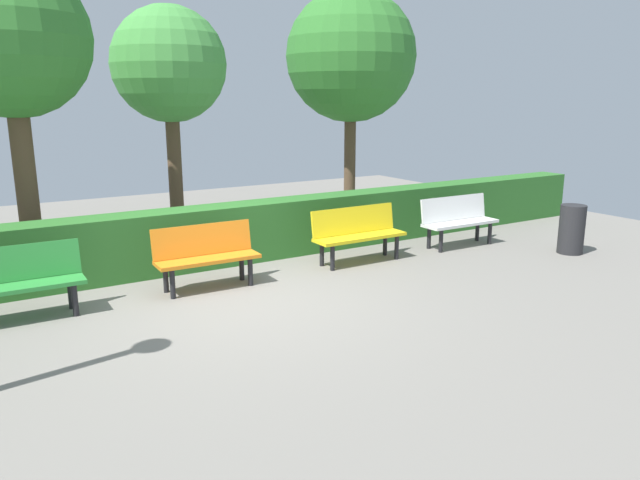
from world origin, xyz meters
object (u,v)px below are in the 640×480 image
object	(u,v)px
tree_far	(10,41)
trash_bin	(572,229)
bench_white	(458,219)
tree_near	(351,57)
bench_green	(14,280)
bench_yellow	(358,232)
bench_orange	(206,254)
tree_mid	(169,66)

from	to	relation	value
tree_far	trash_bin	bearing A→B (deg)	154.62
bench_white	tree_near	size ratio (longest dim) A/B	0.31
bench_green	tree_near	distance (m)	7.76
trash_bin	tree_near	bearing A→B (deg)	-70.10
bench_green	bench_yellow	bearing A→B (deg)	-179.37
bench_white	bench_green	world-z (taller)	same
bench_green	tree_near	bearing A→B (deg)	-156.35
tree_near	tree_far	bearing A→B (deg)	5.52
bench_white	trash_bin	bearing A→B (deg)	132.71
bench_green	trash_bin	xyz separation A→B (m)	(-8.19, 1.45, -0.07)
tree_far	trash_bin	size ratio (longest dim) A/B	5.47
bench_yellow	trash_bin	size ratio (longest dim) A/B	1.88
bench_orange	trash_bin	size ratio (longest dim) A/B	1.72
bench_green	tree_far	xyz separation A→B (m)	(-0.45, -2.22, 2.82)
bench_orange	bench_yellow	bearing A→B (deg)	-178.50
bench_orange	tree_far	world-z (taller)	tree_far
bench_white	tree_far	distance (m)	7.45
trash_bin	bench_white	bearing A→B (deg)	-48.38
bench_yellow	tree_far	size ratio (longest dim) A/B	0.34
bench_yellow	tree_far	world-z (taller)	tree_far
bench_white	bench_orange	xyz separation A→B (m)	(4.62, -0.05, -0.00)
bench_green	tree_mid	xyz separation A→B (m)	(-2.97, -3.05, 2.59)
tree_mid	trash_bin	xyz separation A→B (m)	(-5.22, 4.50, -2.66)
bench_orange	bench_white	bearing A→B (deg)	-179.38
bench_white	tree_near	distance (m)	4.07
tree_near	trash_bin	distance (m)	5.41
bench_white	tree_mid	xyz separation A→B (m)	(3.99, -3.11, 2.59)
bench_white	bench_green	xyz separation A→B (m)	(6.96, -0.07, 0.00)
bench_green	bench_orange	bearing A→B (deg)	-179.70
bench_yellow	tree_mid	size ratio (longest dim) A/B	0.37
bench_green	tree_mid	world-z (taller)	tree_mid
bench_orange	tree_near	world-z (taller)	tree_near
trash_bin	bench_green	bearing A→B (deg)	-10.07
bench_yellow	tree_near	size ratio (longest dim) A/B	0.33
bench_white	bench_yellow	xyz separation A→B (m)	(2.10, -0.06, 0.00)
tree_far	bench_green	bearing A→B (deg)	78.54
bench_green	tree_mid	size ratio (longest dim) A/B	0.37
tree_far	trash_bin	xyz separation A→B (m)	(-7.74, 3.67, -2.90)
bench_orange	tree_far	distance (m)	4.06
bench_orange	tree_near	distance (m)	5.90
bench_orange	tree_mid	xyz separation A→B (m)	(-0.64, -3.06, 2.59)
bench_green	tree_far	size ratio (longest dim) A/B	0.34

